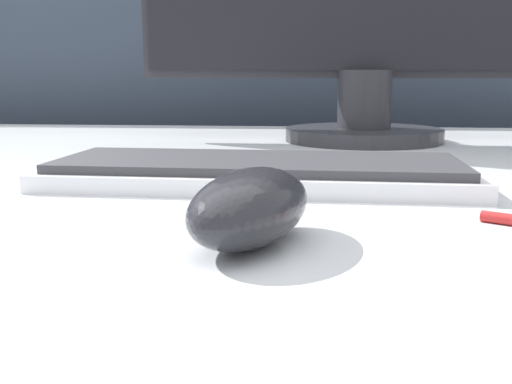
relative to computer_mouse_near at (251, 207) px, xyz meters
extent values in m
cube|color=#333D4C|center=(-0.03, 0.99, -0.24)|extent=(5.00, 0.03, 1.04)
ellipsoid|color=#232328|center=(0.00, 0.00, 0.00)|extent=(0.09, 0.13, 0.05)
cube|color=white|center=(-0.01, 0.20, -0.01)|extent=(0.40, 0.16, 0.02)
cube|color=#38383D|center=(-0.01, 0.20, 0.00)|extent=(0.37, 0.14, 0.01)
cylinder|color=#28282D|center=(0.12, 0.59, -0.01)|extent=(0.24, 0.24, 0.02)
cylinder|color=#28282D|center=(0.12, 0.59, 0.04)|extent=(0.08, 0.08, 0.09)
camera|label=1|loc=(0.03, -0.34, 0.08)|focal=42.00mm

